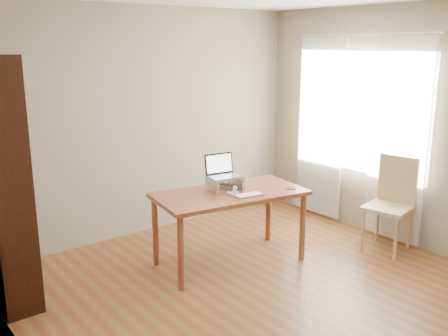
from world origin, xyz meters
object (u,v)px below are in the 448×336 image
laptop (222,171)px  chair (393,200)px  keyboard (249,195)px  cat (220,184)px  bookshelf (0,182)px  desk (230,201)px

laptop → chair: bearing=-21.2°
keyboard → cat: size_ratio=0.62×
keyboard → laptop: bearing=107.2°
bookshelf → cat: size_ratio=4.35×
cat → chair: size_ratio=0.48×
bookshelf → laptop: 2.03m
desk → bookshelf: bearing=171.3°
laptop → keyboard: size_ratio=1.13×
desk → chair: 1.79m
keyboard → chair: chair is taller
bookshelf → keyboard: bearing=-22.6°
desk → laptop: bearing=98.9°
bookshelf → cat: (1.94, -0.51, -0.23)m
bookshelf → chair: (3.57, -1.42, -0.50)m
laptop → bookshelf: bearing=175.0°
desk → laptop: (0.00, 0.13, 0.28)m
bookshelf → desk: (1.97, -0.62, -0.39)m
bookshelf → desk: bearing=-17.6°
laptop → cat: 0.13m
bookshelf → desk: size_ratio=1.33×
cat → chair: 1.89m
laptop → chair: (1.60, -0.93, -0.39)m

